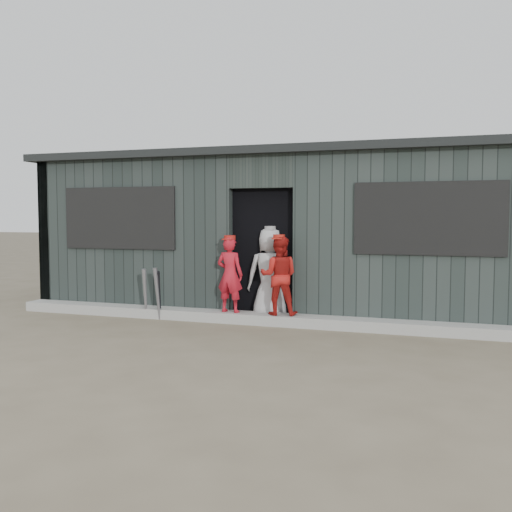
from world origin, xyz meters
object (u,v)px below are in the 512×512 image
(bat_mid, at_px, (157,294))
(player_grey_back, at_px, (270,274))
(bat_left, at_px, (145,294))
(player_red_left, at_px, (230,275))
(player_red_right, at_px, (279,276))
(bat_right, at_px, (159,295))
(dugout, at_px, (287,233))

(bat_mid, relative_size, player_grey_back, 0.57)
(bat_mid, bearing_deg, bat_left, 177.87)
(player_red_left, xyz_separation_m, player_red_right, (0.76, 0.02, 0.01))
(bat_mid, height_order, bat_right, bat_mid)
(player_red_right, height_order, dugout, dugout)
(bat_left, bearing_deg, bat_right, 24.77)
(bat_left, bearing_deg, player_grey_back, 15.98)
(bat_mid, xyz_separation_m, player_grey_back, (1.63, 0.54, 0.30))
(player_red_left, bearing_deg, player_grey_back, -141.88)
(player_red_right, relative_size, player_grey_back, 0.81)
(bat_right, bearing_deg, player_red_left, 5.22)
(bat_left, relative_size, dugout, 0.10)
(bat_right, xyz_separation_m, player_red_left, (1.13, 0.10, 0.34))
(bat_right, height_order, player_grey_back, player_grey_back)
(bat_left, bearing_deg, player_red_right, 5.75)
(bat_mid, xyz_separation_m, player_red_left, (1.11, 0.20, 0.31))
(bat_mid, relative_size, bat_right, 1.05)
(bat_left, height_order, player_red_right, player_red_right)
(bat_right, bearing_deg, dugout, 49.52)
(bat_left, xyz_separation_m, bat_mid, (0.21, -0.01, 0.01))
(player_red_left, distance_m, player_red_right, 0.76)
(bat_left, distance_m, player_grey_back, 1.94)
(bat_mid, relative_size, player_red_right, 0.70)
(bat_right, xyz_separation_m, dugout, (1.54, 1.81, 0.91))
(bat_left, distance_m, bat_mid, 0.21)
(bat_mid, bearing_deg, bat_right, 104.03)
(bat_mid, distance_m, player_red_left, 1.17)
(bat_left, relative_size, player_red_left, 0.70)
(player_red_right, bearing_deg, bat_mid, -3.13)
(dugout, bearing_deg, player_red_right, -78.45)
(bat_right, bearing_deg, player_grey_back, 14.91)
(player_red_right, xyz_separation_m, player_grey_back, (-0.23, 0.32, -0.02))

